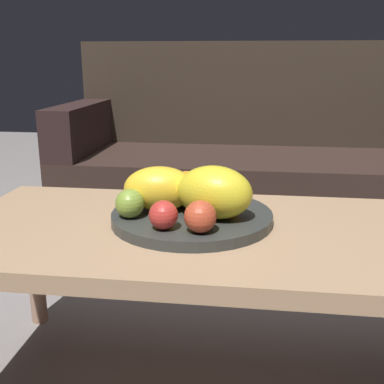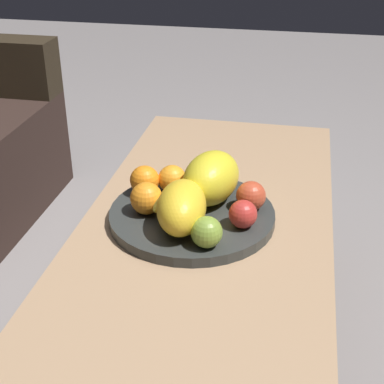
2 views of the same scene
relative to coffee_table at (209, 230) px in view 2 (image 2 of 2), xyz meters
name	(u,v)px [view 2 (image 2 of 2)]	position (x,y,z in m)	size (l,w,h in m)	color
ground_plane	(207,350)	(0.00, 0.00, -0.40)	(8.00, 8.00, 0.00)	gray
coffee_table	(209,230)	(0.00, 0.00, 0.00)	(1.22, 0.58, 0.44)	tan
fruit_bowl	(192,215)	(-0.04, 0.03, 0.06)	(0.39, 0.39, 0.03)	#303432
melon_large_front	(210,178)	(0.02, 0.00, 0.13)	(0.18, 0.12, 0.12)	yellow
melon_smaller_beside	(182,207)	(-0.12, 0.04, 0.13)	(0.17, 0.11, 0.11)	yellow
orange_front	(172,179)	(0.04, 0.10, 0.11)	(0.07, 0.07, 0.07)	orange
orange_left	(146,198)	(-0.07, 0.14, 0.11)	(0.08, 0.08, 0.08)	orange
orange_right	(145,180)	(0.02, 0.17, 0.11)	(0.07, 0.07, 0.07)	orange
apple_front	(243,214)	(-0.09, -0.09, 0.10)	(0.06, 0.06, 0.06)	red
apple_left	(207,232)	(-0.18, -0.02, 0.11)	(0.07, 0.07, 0.07)	olive
apple_right	(251,196)	(-0.01, -0.10, 0.11)	(0.07, 0.07, 0.07)	#BE462A
banana_bunch	(173,200)	(-0.05, 0.08, 0.10)	(0.18, 0.09, 0.06)	gold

